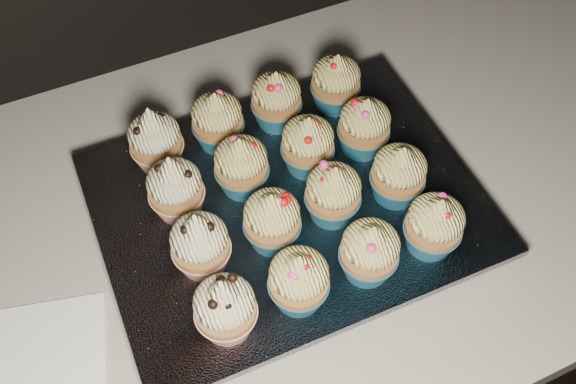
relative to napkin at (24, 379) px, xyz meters
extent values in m
cube|color=black|center=(0.16, 0.10, -0.47)|extent=(2.40, 0.60, 0.86)
cube|color=beige|center=(0.16, 0.10, -0.02)|extent=(2.44, 0.64, 0.04)
cube|color=white|center=(0.00, 0.00, 0.00)|extent=(0.20, 0.20, 0.00)
cube|color=black|center=(0.33, 0.07, 0.01)|extent=(0.40, 0.31, 0.02)
cube|color=silver|center=(0.33, 0.07, 0.03)|extent=(0.44, 0.34, 0.01)
cone|color=red|center=(0.21, -0.05, 0.05)|extent=(0.06, 0.06, 0.03)
ellipsoid|color=#F5E6AC|center=(0.21, -0.05, 0.09)|extent=(0.06, 0.06, 0.04)
cone|color=#F5E6AC|center=(0.21, -0.05, 0.11)|extent=(0.03, 0.03, 0.03)
cone|color=#1B5F81|center=(0.29, -0.05, 0.05)|extent=(0.06, 0.06, 0.03)
ellipsoid|color=#E8D675|center=(0.29, -0.05, 0.09)|extent=(0.06, 0.06, 0.04)
cone|color=#E8D675|center=(0.29, -0.05, 0.11)|extent=(0.03, 0.03, 0.02)
cone|color=#1B5F81|center=(0.37, -0.05, 0.05)|extent=(0.06, 0.06, 0.03)
ellipsoid|color=#E8D675|center=(0.37, -0.05, 0.09)|extent=(0.06, 0.06, 0.04)
cone|color=#E8D675|center=(0.37, -0.05, 0.11)|extent=(0.03, 0.03, 0.02)
cone|color=#1B5F81|center=(0.45, -0.05, 0.05)|extent=(0.06, 0.06, 0.03)
ellipsoid|color=#E8D675|center=(0.45, -0.05, 0.09)|extent=(0.06, 0.06, 0.04)
cone|color=#E8D675|center=(0.45, -0.05, 0.11)|extent=(0.03, 0.03, 0.02)
cone|color=red|center=(0.21, 0.03, 0.05)|extent=(0.06, 0.06, 0.03)
ellipsoid|color=#F5E6AC|center=(0.21, 0.03, 0.09)|extent=(0.06, 0.06, 0.04)
cone|color=#F5E6AC|center=(0.21, 0.03, 0.11)|extent=(0.03, 0.03, 0.03)
cone|color=#1B5F81|center=(0.29, 0.03, 0.05)|extent=(0.06, 0.06, 0.03)
ellipsoid|color=#E8D675|center=(0.29, 0.03, 0.09)|extent=(0.06, 0.06, 0.04)
cone|color=#E8D675|center=(0.29, 0.03, 0.11)|extent=(0.03, 0.03, 0.02)
cone|color=#1B5F81|center=(0.37, 0.03, 0.05)|extent=(0.06, 0.06, 0.03)
ellipsoid|color=#E8D675|center=(0.37, 0.03, 0.09)|extent=(0.06, 0.06, 0.04)
cone|color=#E8D675|center=(0.37, 0.03, 0.11)|extent=(0.03, 0.03, 0.02)
cone|color=#1B5F81|center=(0.45, 0.03, 0.05)|extent=(0.06, 0.06, 0.03)
ellipsoid|color=#E8D675|center=(0.45, 0.03, 0.09)|extent=(0.06, 0.06, 0.04)
cone|color=#E8D675|center=(0.45, 0.03, 0.11)|extent=(0.03, 0.03, 0.02)
cone|color=red|center=(0.21, 0.11, 0.05)|extent=(0.06, 0.06, 0.03)
ellipsoid|color=#F5E6AC|center=(0.21, 0.11, 0.09)|extent=(0.06, 0.06, 0.04)
cone|color=#F5E6AC|center=(0.21, 0.11, 0.11)|extent=(0.03, 0.03, 0.03)
cone|color=#1B5F81|center=(0.29, 0.11, 0.05)|extent=(0.06, 0.06, 0.03)
ellipsoid|color=#E8D675|center=(0.29, 0.11, 0.09)|extent=(0.06, 0.06, 0.04)
cone|color=#E8D675|center=(0.29, 0.11, 0.11)|extent=(0.03, 0.03, 0.02)
cone|color=#1B5F81|center=(0.37, 0.11, 0.05)|extent=(0.06, 0.06, 0.03)
ellipsoid|color=#E8D675|center=(0.37, 0.11, 0.09)|extent=(0.06, 0.06, 0.04)
cone|color=#E8D675|center=(0.37, 0.11, 0.11)|extent=(0.03, 0.03, 0.02)
cone|color=#1B5F81|center=(0.44, 0.11, 0.05)|extent=(0.06, 0.06, 0.03)
ellipsoid|color=#E8D675|center=(0.44, 0.11, 0.09)|extent=(0.06, 0.06, 0.04)
cone|color=#E8D675|center=(0.44, 0.11, 0.11)|extent=(0.03, 0.03, 0.02)
cone|color=red|center=(0.21, 0.19, 0.05)|extent=(0.06, 0.06, 0.03)
ellipsoid|color=#F5E6AC|center=(0.21, 0.19, 0.09)|extent=(0.06, 0.06, 0.04)
cone|color=#F5E6AC|center=(0.21, 0.19, 0.11)|extent=(0.03, 0.03, 0.03)
cone|color=#1B5F81|center=(0.29, 0.19, 0.05)|extent=(0.06, 0.06, 0.03)
ellipsoid|color=#E8D675|center=(0.29, 0.19, 0.09)|extent=(0.06, 0.06, 0.04)
cone|color=#E8D675|center=(0.29, 0.19, 0.11)|extent=(0.03, 0.03, 0.02)
cone|color=#1B5F81|center=(0.37, 0.19, 0.05)|extent=(0.06, 0.06, 0.03)
ellipsoid|color=#E8D675|center=(0.37, 0.19, 0.09)|extent=(0.06, 0.06, 0.04)
cone|color=#E8D675|center=(0.37, 0.19, 0.11)|extent=(0.03, 0.03, 0.02)
cone|color=#1B5F81|center=(0.45, 0.18, 0.05)|extent=(0.06, 0.06, 0.03)
ellipsoid|color=#E8D675|center=(0.45, 0.18, 0.09)|extent=(0.06, 0.06, 0.04)
cone|color=#E8D675|center=(0.45, 0.18, 0.11)|extent=(0.03, 0.03, 0.02)
camera|label=1|loc=(0.15, -0.32, 0.64)|focal=40.00mm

